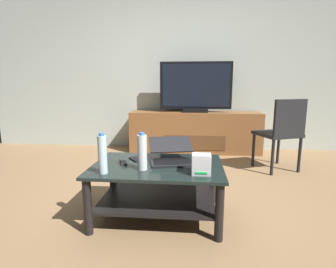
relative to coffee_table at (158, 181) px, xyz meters
name	(u,v)px	position (x,y,z in m)	size (l,w,h in m)	color
ground_plane	(169,201)	(0.06, 0.29, -0.30)	(7.68, 7.68, 0.00)	olive
back_wall	(181,62)	(0.06, 2.47, 1.10)	(6.40, 0.12, 2.80)	#A8B2A8
coffee_table	(158,181)	(0.00, 0.00, 0.00)	(1.00, 0.69, 0.43)	black
media_cabinet	(195,132)	(0.31, 2.15, 0.02)	(2.00, 0.45, 0.62)	brown
television	(196,88)	(0.31, 2.13, 0.69)	(1.08, 0.20, 0.75)	black
dining_chair	(282,131)	(1.33, 1.27, 0.20)	(0.57, 0.57, 0.88)	black
laptop	(172,155)	(0.11, 0.10, 0.19)	(0.42, 0.44, 0.17)	black
router_box	(201,164)	(0.33, -0.19, 0.21)	(0.13, 0.11, 0.14)	silver
water_bottle_near	(102,154)	(-0.35, -0.23, 0.27)	(0.06, 0.06, 0.29)	silver
water_bottle_far	(142,152)	(-0.09, -0.13, 0.27)	(0.07, 0.07, 0.28)	silver
cell_phone	(136,159)	(-0.20, 0.12, 0.14)	(0.07, 0.14, 0.01)	black
tv_remote	(123,162)	(-0.27, 0.02, 0.15)	(0.04, 0.16, 0.02)	#2D2D30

